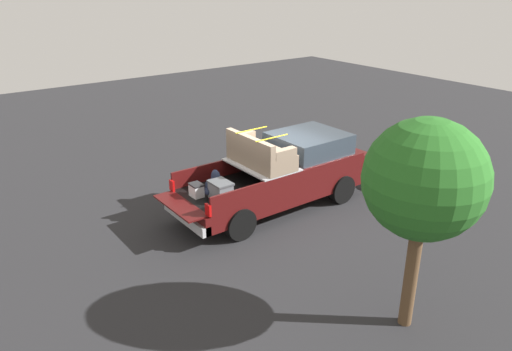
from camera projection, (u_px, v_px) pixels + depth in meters
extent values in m
plane|color=#262628|center=(273.00, 207.00, 13.59)|extent=(40.00, 40.00, 0.00)
cube|color=#470F0F|center=(273.00, 187.00, 13.35)|extent=(5.50, 1.92, 0.46)
cube|color=black|center=(237.00, 189.00, 12.60)|extent=(2.80, 1.80, 0.04)
cube|color=#470F0F|center=(218.00, 170.00, 13.20)|extent=(2.80, 0.06, 0.50)
cube|color=#470F0F|center=(259.00, 193.00, 11.82)|extent=(2.80, 0.06, 0.50)
cube|color=#470F0F|center=(279.00, 169.00, 13.27)|extent=(0.06, 1.80, 0.50)
cube|color=#470F0F|center=(180.00, 206.00, 11.67)|extent=(0.55, 1.80, 0.04)
cube|color=#B2B2B7|center=(261.00, 165.00, 12.84)|extent=(1.25, 1.92, 0.04)
cube|color=#470F0F|center=(311.00, 160.00, 13.92)|extent=(2.30, 1.92, 0.50)
cube|color=#2D3842|center=(309.00, 143.00, 13.66)|extent=(1.94, 1.76, 0.57)
cube|color=#470F0F|center=(343.00, 153.00, 14.69)|extent=(0.40, 1.82, 0.38)
cube|color=#B2B2B7|center=(187.00, 217.00, 11.89)|extent=(0.24, 1.92, 0.24)
cube|color=red|center=(172.00, 185.00, 12.40)|extent=(0.06, 0.20, 0.28)
cube|color=red|center=(208.00, 210.00, 11.10)|extent=(0.06, 0.20, 0.28)
cylinder|color=black|center=(300.00, 170.00, 15.06)|extent=(0.82, 0.30, 0.82)
cylinder|color=black|center=(341.00, 189.00, 13.75)|extent=(0.82, 0.30, 0.82)
cylinder|color=black|center=(202.00, 199.00, 13.12)|extent=(0.82, 0.30, 0.82)
cylinder|color=black|center=(240.00, 223.00, 11.81)|extent=(0.82, 0.30, 0.82)
cube|color=slate|center=(221.00, 192.00, 11.88)|extent=(0.40, 0.55, 0.42)
cube|color=#505359|center=(220.00, 183.00, 11.79)|extent=(0.44, 0.59, 0.05)
ellipsoid|color=#283351|center=(210.00, 188.00, 12.05)|extent=(0.20, 0.34, 0.45)
ellipsoid|color=#283351|center=(206.00, 191.00, 12.02)|extent=(0.09, 0.24, 0.20)
ellipsoid|color=#283351|center=(216.00, 179.00, 12.53)|extent=(0.20, 0.38, 0.50)
ellipsoid|color=#283351|center=(212.00, 183.00, 12.49)|extent=(0.09, 0.26, 0.22)
cube|color=white|center=(196.00, 191.00, 12.07)|extent=(0.26, 0.34, 0.30)
cube|color=#262628|center=(196.00, 185.00, 12.00)|extent=(0.28, 0.36, 0.04)
cube|color=#84705B|center=(261.00, 156.00, 12.75)|extent=(0.91, 1.93, 0.42)
cube|color=#84705B|center=(250.00, 144.00, 12.38)|extent=(0.16, 1.93, 0.40)
cube|color=#84705B|center=(244.00, 136.00, 13.30)|extent=(0.67, 0.20, 0.22)
cube|color=#84705B|center=(284.00, 153.00, 12.01)|extent=(0.67, 0.20, 0.22)
cube|color=yellow|center=(251.00, 130.00, 12.84)|extent=(1.01, 0.03, 0.02)
cube|color=yellow|center=(272.00, 138.00, 12.19)|extent=(1.01, 0.03, 0.02)
cylinder|color=brown|center=(412.00, 270.00, 8.62)|extent=(0.24, 0.24, 2.27)
sphere|color=#266621|center=(425.00, 179.00, 7.96)|extent=(2.06, 2.06, 2.06)
cylinder|color=#3F4C66|center=(415.00, 175.00, 14.59)|extent=(0.56, 0.56, 0.90)
cylinder|color=#3F4C66|center=(417.00, 160.00, 14.40)|extent=(0.60, 0.60, 0.08)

